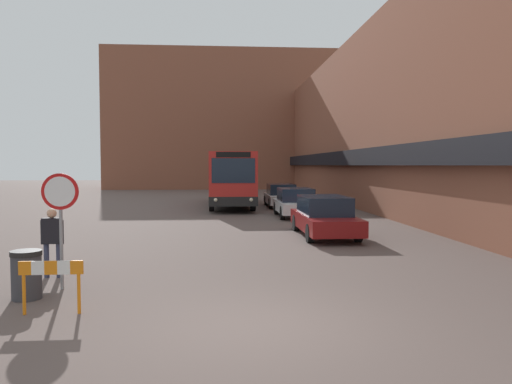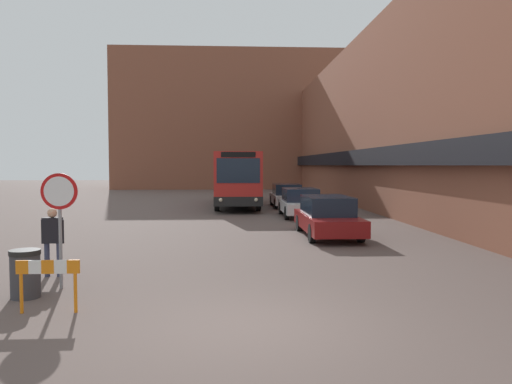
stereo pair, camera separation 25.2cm
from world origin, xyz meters
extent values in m
plane|color=brown|center=(0.00, 0.00, 0.00)|extent=(160.00, 160.00, 0.00)
cube|color=brown|center=(10.00, 24.00, 5.27)|extent=(5.00, 60.00, 10.54)
cube|color=black|center=(7.25, 24.00, 3.05)|extent=(0.50, 60.00, 0.90)
cube|color=brown|center=(0.00, 49.44, 7.57)|extent=(26.00, 8.00, 15.14)
cube|color=red|center=(0.10, 23.86, 1.89)|extent=(2.58, 11.30, 2.90)
cube|color=black|center=(0.10, 23.86, 0.69)|extent=(2.60, 11.32, 0.51)
cube|color=#192333|center=(0.10, 23.86, 2.29)|extent=(2.60, 10.39, 0.80)
cube|color=#192333|center=(0.10, 18.20, 2.32)|extent=(2.27, 0.03, 1.30)
cube|color=black|center=(0.10, 18.20, 3.16)|extent=(1.81, 0.03, 0.28)
sphere|color=#F2EAC6|center=(-0.83, 18.19, 0.79)|extent=(0.20, 0.20, 0.20)
sphere|color=#F2EAC6|center=(1.03, 18.19, 0.79)|extent=(0.20, 0.20, 0.20)
cylinder|color=black|center=(-1.07, 20.35, 0.52)|extent=(0.28, 1.04, 1.04)
cylinder|color=black|center=(1.27, 20.35, 0.52)|extent=(0.28, 1.04, 1.04)
cylinder|color=black|center=(-1.07, 27.36, 0.52)|extent=(0.28, 1.04, 1.04)
cylinder|color=black|center=(1.27, 27.36, 0.52)|extent=(0.28, 1.04, 1.04)
cube|color=maroon|center=(3.20, 10.12, 0.53)|extent=(1.81, 4.88, 0.55)
cube|color=#192333|center=(3.20, 10.24, 1.14)|extent=(1.59, 2.68, 0.66)
cylinder|color=black|center=(4.03, 8.60, 0.32)|extent=(0.20, 0.64, 0.64)
cylinder|color=black|center=(2.37, 8.60, 0.32)|extent=(0.20, 0.64, 0.64)
cylinder|color=black|center=(4.03, 11.63, 0.32)|extent=(0.20, 0.64, 0.64)
cylinder|color=black|center=(2.37, 11.63, 0.32)|extent=(0.20, 0.64, 0.64)
cube|color=silver|center=(3.20, 17.01, 0.53)|extent=(1.84, 4.28, 0.53)
cube|color=#192333|center=(3.20, 17.12, 1.11)|extent=(1.62, 2.35, 0.65)
cylinder|color=black|center=(4.04, 15.69, 0.33)|extent=(0.20, 0.66, 0.66)
cylinder|color=black|center=(2.36, 15.69, 0.33)|extent=(0.20, 0.66, 0.66)
cylinder|color=black|center=(4.04, 18.34, 0.33)|extent=(0.20, 0.66, 0.66)
cylinder|color=black|center=(2.36, 18.34, 0.33)|extent=(0.20, 0.66, 0.66)
cube|color=silver|center=(3.20, 22.88, 0.52)|extent=(1.79, 4.50, 0.54)
cube|color=#192333|center=(3.20, 23.00, 1.11)|extent=(1.57, 2.47, 0.65)
cylinder|color=black|center=(4.01, 21.49, 0.32)|extent=(0.20, 0.64, 0.64)
cylinder|color=black|center=(2.39, 21.49, 0.32)|extent=(0.20, 0.64, 0.64)
cylinder|color=black|center=(4.01, 24.28, 0.32)|extent=(0.20, 0.64, 0.64)
cylinder|color=black|center=(2.39, 24.28, 0.32)|extent=(0.20, 0.64, 0.64)
cylinder|color=gray|center=(-3.96, 2.78, 1.22)|extent=(0.07, 0.07, 2.44)
cylinder|color=red|center=(-3.96, 2.76, 2.06)|extent=(0.76, 0.03, 0.76)
cylinder|color=white|center=(-3.96, 2.74, 2.06)|extent=(0.62, 0.01, 0.62)
cylinder|color=#333851|center=(-4.67, 3.93, 0.40)|extent=(0.12, 0.12, 0.79)
cylinder|color=#333851|center=(-4.38, 3.93, 0.40)|extent=(0.12, 0.12, 0.79)
cube|color=black|center=(-4.53, 3.93, 1.09)|extent=(0.43, 0.20, 0.59)
sphere|color=tan|center=(-4.53, 3.93, 1.50)|extent=(0.22, 0.22, 0.22)
cylinder|color=black|center=(-4.74, 3.93, 1.06)|extent=(0.09, 0.09, 0.56)
cylinder|color=black|center=(-4.31, 3.93, 1.06)|extent=(0.09, 0.09, 0.56)
cylinder|color=#38383D|center=(-4.42, 2.06, 0.42)|extent=(0.56, 0.56, 0.85)
cylinder|color=black|center=(-4.42, 2.06, 0.90)|extent=(0.59, 0.59, 0.10)
cylinder|color=orange|center=(-4.07, 1.00, 0.35)|extent=(0.06, 0.06, 0.70)
cylinder|color=orange|center=(-3.13, 1.00, 0.35)|extent=(0.06, 0.06, 0.70)
cube|color=orange|center=(-4.04, 1.00, 0.82)|extent=(0.22, 0.04, 0.24)
cube|color=white|center=(-3.82, 1.00, 0.82)|extent=(0.22, 0.04, 0.24)
cube|color=orange|center=(-3.60, 1.00, 0.82)|extent=(0.22, 0.04, 0.24)
cube|color=white|center=(-3.38, 1.00, 0.82)|extent=(0.22, 0.04, 0.24)
cube|color=orange|center=(-3.16, 1.00, 0.82)|extent=(0.22, 0.04, 0.24)
camera|label=1|loc=(-0.67, -7.85, 2.61)|focal=35.00mm
camera|label=2|loc=(-0.42, -7.87, 2.61)|focal=35.00mm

